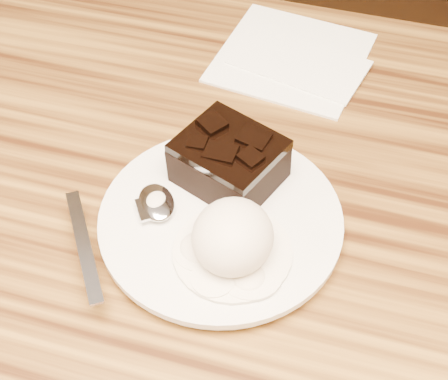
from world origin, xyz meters
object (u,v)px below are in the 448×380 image
(ice_cream_scoop, at_px, (233,237))
(spoon, at_px, (156,204))
(napkin, at_px, (291,56))
(plate, at_px, (221,223))
(brownie, at_px, (229,164))

(ice_cream_scoop, height_order, spoon, ice_cream_scoop)
(ice_cream_scoop, bearing_deg, spoon, 159.15)
(napkin, bearing_deg, ice_cream_scoop, -87.57)
(plate, xyz_separation_m, ice_cream_scoop, (0.02, -0.03, 0.03))
(brownie, distance_m, napkin, 0.20)
(plate, relative_size, brownie, 2.52)
(ice_cream_scoop, bearing_deg, plate, 120.37)
(brownie, xyz_separation_m, spoon, (-0.05, -0.05, -0.01))
(spoon, distance_m, napkin, 0.26)
(napkin, bearing_deg, plate, -91.85)
(brownie, distance_m, ice_cream_scoop, 0.08)
(brownie, distance_m, spoon, 0.07)
(spoon, bearing_deg, ice_cream_scoop, -54.75)
(brownie, bearing_deg, spoon, -135.38)
(brownie, bearing_deg, napkin, 86.26)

